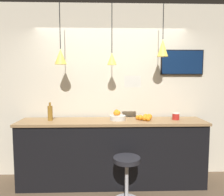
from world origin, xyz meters
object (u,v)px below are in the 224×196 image
spread_jar (176,116)px  mounted_tv (182,62)px  bar_stool (127,171)px  juice_bottle (50,113)px  fruit_bowl (117,116)px

spread_jar → mounted_tv: mounted_tv is taller
bar_stool → juice_bottle: size_ratio=2.21×
bar_stool → juice_bottle: (-1.14, 0.56, 0.70)m
fruit_bowl → mounted_tv: size_ratio=0.35×
bar_stool → spread_jar: size_ratio=5.61×
fruit_bowl → mounted_tv: (1.11, 0.30, 0.86)m
fruit_bowl → juice_bottle: bearing=-179.4°
fruit_bowl → juice_bottle: 1.05m
bar_stool → spread_jar: spread_jar is taller
bar_stool → fruit_bowl: (-0.09, 0.57, 0.64)m
mounted_tv → fruit_bowl: bearing=-164.9°
fruit_bowl → spread_jar: bearing=-0.6°
bar_stool → mounted_tv: 2.01m
juice_bottle → spread_jar: juice_bottle is taller
bar_stool → fruit_bowl: 0.86m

